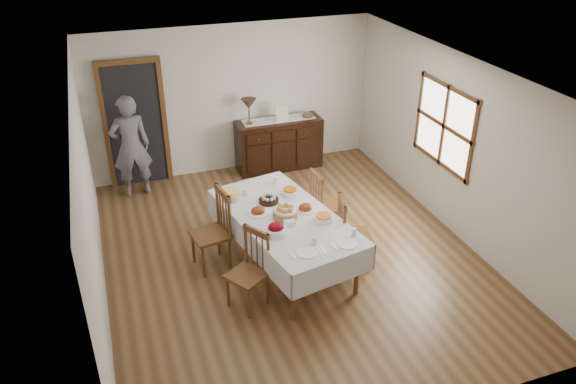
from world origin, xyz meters
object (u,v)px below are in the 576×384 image
object	(u,v)px
dining_table	(285,222)
chair_left_near	(250,269)
sideboard	(279,144)
person	(130,143)
table_lamp	(249,105)
chair_right_far	(324,203)
chair_left_far	(214,229)
chair_right_near	(351,233)

from	to	relation	value
dining_table	chair_left_near	distance (m)	0.90
sideboard	person	bearing A→B (deg)	-175.80
chair_left_near	table_lamp	bearing A→B (deg)	132.02
chair_right_far	table_lamp	world-z (taller)	table_lamp
person	table_lamp	size ratio (longest dim) A/B	4.02
chair_right_far	person	size ratio (longest dim) A/B	0.55
chair_left_far	chair_right_far	bearing A→B (deg)	88.30
chair_left_near	chair_right_near	size ratio (longest dim) A/B	0.98
chair_left_near	chair_right_far	xyz separation A→B (m)	(1.46, 1.17, 0.01)
dining_table	table_lamp	world-z (taller)	table_lamp
chair_left_near	chair_left_far	size ratio (longest dim) A/B	0.90
chair_left_far	chair_right_near	bearing A→B (deg)	60.54
dining_table	table_lamp	bearing A→B (deg)	71.60
sideboard	person	xyz separation A→B (m)	(-2.58, -0.19, 0.46)
chair_left_near	person	world-z (taller)	person
chair_left_far	person	bearing A→B (deg)	-171.38
table_lamp	chair_left_far	bearing A→B (deg)	-115.43
chair_right_near	person	distance (m)	3.96
dining_table	sideboard	distance (m)	3.08
dining_table	chair_right_near	size ratio (longest dim) A/B	2.42
dining_table	table_lamp	xyz separation A→B (m)	(0.36, 2.94, 0.57)
dining_table	sideboard	bearing A→B (deg)	61.57
chair_left_far	person	xyz separation A→B (m)	(-0.80, 2.42, 0.36)
dining_table	chair_right_near	distance (m)	0.90
chair_left_far	chair_right_far	world-z (taller)	chair_left_far
chair_left_near	sideboard	bearing A→B (deg)	124.32
chair_right_near	chair_right_far	size ratio (longest dim) A/B	1.01
chair_left_far	sideboard	bearing A→B (deg)	135.92
sideboard	table_lamp	bearing A→B (deg)	-179.59
person	chair_left_near	bearing A→B (deg)	102.56
chair_right_far	person	distance (m)	3.33
chair_left_far	sideboard	size ratio (longest dim) A/B	0.73
dining_table	table_lamp	size ratio (longest dim) A/B	5.45
chair_left_far	chair_right_near	xyz separation A→B (m)	(1.71, -0.61, -0.04)
dining_table	person	distance (m)	3.23
chair_right_far	sideboard	distance (m)	2.37
chair_right_near	person	bearing A→B (deg)	52.64
chair_left_near	table_lamp	size ratio (longest dim) A/B	2.20
dining_table	chair_right_far	size ratio (longest dim) A/B	2.45
chair_right_far	person	xyz separation A→B (m)	(-2.49, 2.18, 0.41)
chair_right_far	chair_left_far	bearing A→B (deg)	95.43
sideboard	person	world-z (taller)	person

